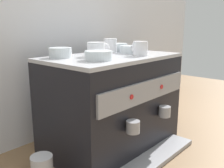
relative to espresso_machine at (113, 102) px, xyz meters
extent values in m
plane|color=brown|center=(0.00, 0.00, -0.23)|extent=(4.00, 4.00, 0.00)
cube|color=silver|center=(0.00, 0.35, 0.35)|extent=(2.80, 0.03, 1.16)
cube|color=black|center=(0.00, 0.00, -0.01)|extent=(0.65, 0.39, 0.44)
cube|color=#B7B7BC|center=(0.00, 0.00, 0.22)|extent=(0.65, 0.39, 0.02)
cube|color=#939399|center=(0.00, -0.20, 0.09)|extent=(0.60, 0.01, 0.09)
cylinder|color=red|center=(-0.11, -0.20, 0.09)|extent=(0.02, 0.01, 0.02)
cylinder|color=red|center=(0.11, -0.20, 0.09)|extent=(0.02, 0.01, 0.02)
cube|color=#939399|center=(0.00, -0.24, -0.22)|extent=(0.56, 0.12, 0.02)
cylinder|color=#939399|center=(-0.12, -0.22, -0.03)|extent=(0.06, 0.06, 0.05)
cylinder|color=#939399|center=(0.12, -0.22, -0.03)|extent=(0.06, 0.06, 0.05)
cylinder|color=white|center=(0.08, -0.10, 0.26)|extent=(0.07, 0.07, 0.07)
torus|color=white|center=(0.10, -0.05, 0.26)|extent=(0.03, 0.05, 0.05)
cylinder|color=white|center=(0.07, 0.08, 0.27)|extent=(0.06, 0.06, 0.07)
torus|color=white|center=(0.09, 0.12, 0.27)|extent=(0.03, 0.05, 0.05)
cylinder|color=white|center=(-0.07, 0.04, 0.26)|extent=(0.08, 0.08, 0.06)
torus|color=white|center=(-0.02, 0.03, 0.26)|extent=(0.05, 0.02, 0.05)
cylinder|color=silver|center=(-0.16, -0.07, 0.25)|extent=(0.11, 0.11, 0.04)
cylinder|color=silver|center=(-0.16, -0.07, 0.24)|extent=(0.06, 0.06, 0.01)
cylinder|color=silver|center=(0.17, 0.11, 0.25)|extent=(0.10, 0.10, 0.04)
cylinder|color=silver|center=(0.17, 0.11, 0.24)|extent=(0.06, 0.06, 0.01)
cylinder|color=silver|center=(0.14, 0.00, 0.25)|extent=(0.10, 0.10, 0.04)
cylinder|color=silver|center=(0.14, 0.00, 0.24)|extent=(0.06, 0.06, 0.01)
cylinder|color=silver|center=(-0.21, 0.12, 0.25)|extent=(0.10, 0.10, 0.04)
cylinder|color=silver|center=(-0.21, 0.12, 0.24)|extent=(0.05, 0.05, 0.01)
cylinder|color=#939399|center=(0.53, 0.05, -0.09)|extent=(0.17, 0.17, 0.28)
cone|color=black|center=(0.53, 0.05, 0.11)|extent=(0.17, 0.17, 0.11)
camera|label=1|loc=(-0.88, -0.78, 0.37)|focal=39.94mm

